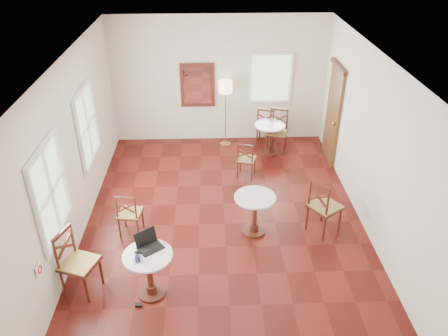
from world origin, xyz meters
name	(u,v)px	position (x,y,z in m)	size (l,w,h in m)	color
ground	(225,224)	(0.00, 0.00, 0.00)	(7.00, 7.00, 0.00)	#50120D
room_shell	(220,123)	(-0.06, 0.27, 1.89)	(5.02, 7.02, 3.01)	silver
cafe_table_near	(149,270)	(-1.15, -1.65, 0.47)	(0.71, 0.71, 0.75)	#451C11
cafe_table_mid	(255,210)	(0.51, -0.25, 0.46)	(0.71, 0.71, 0.75)	#451C11
cafe_table_back	(269,136)	(1.13, 2.66, 0.46)	(0.70, 0.70, 0.74)	#451C11
chair_near_a	(130,213)	(-1.64, -0.21, 0.43)	(0.45, 0.45, 0.86)	#451C11
chair_near_b	(77,262)	(-2.19, -1.51, 0.52)	(0.62, 0.62, 1.04)	#451C11
chair_mid_a	(246,159)	(0.51, 1.66, 0.41)	(0.47, 0.47, 0.82)	#451C11
chair_mid_b	(324,206)	(1.70, -0.26, 0.53)	(0.68, 0.68, 1.06)	#451C11
chair_back_a	(266,125)	(1.11, 3.17, 0.48)	(0.55, 0.55, 0.96)	#451C11
chair_back_b	(277,132)	(1.32, 2.77, 0.51)	(0.59, 0.59, 1.02)	#451C11
floor_lamp	(225,91)	(0.14, 3.15, 1.36)	(0.31, 0.31, 1.61)	#BF8C3F
laptop	(148,243)	(-1.15, -1.48, 0.81)	(0.44, 0.42, 0.24)	black
mouse	(137,252)	(-1.29, -1.61, 0.77)	(0.10, 0.06, 0.04)	black
navy_mug	(138,258)	(-1.26, -1.77, 0.80)	(0.11, 0.07, 0.09)	black
water_glass	(136,261)	(-1.29, -1.82, 0.80)	(0.05, 0.05, 0.09)	white
power_adapter	(138,305)	(-1.31, -1.89, 0.02)	(0.10, 0.06, 0.04)	black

